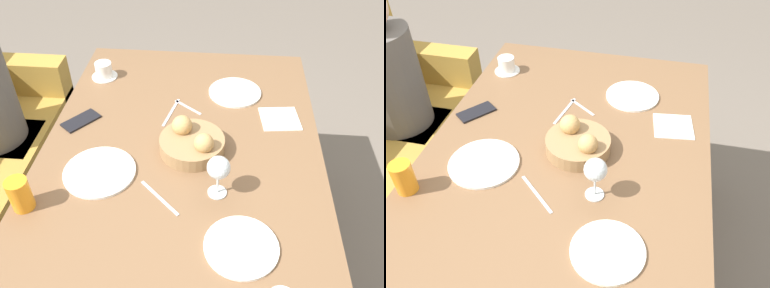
# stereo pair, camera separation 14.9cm
# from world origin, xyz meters

# --- Properties ---
(ground_plane) EXTENTS (10.00, 10.00, 0.00)m
(ground_plane) POSITION_xyz_m (0.00, 0.00, 0.00)
(ground_plane) COLOR #6B6056
(dining_table) EXTENTS (1.54, 1.05, 0.74)m
(dining_table) POSITION_xyz_m (0.00, 0.00, 0.66)
(dining_table) COLOR brown
(dining_table) RESTS_ON ground_plane
(seated_person) EXTENTS (0.32, 0.42, 1.15)m
(seated_person) POSITION_xyz_m (0.39, 1.00, 0.49)
(seated_person) COLOR #23232D
(seated_person) RESTS_ON ground_plane
(bread_basket) EXTENTS (0.24, 0.24, 0.12)m
(bread_basket) POSITION_xyz_m (0.03, -0.04, 0.78)
(bread_basket) COLOR #99754C
(bread_basket) RESTS_ON dining_table
(plate_near_left) EXTENTS (0.22, 0.22, 0.01)m
(plate_near_left) POSITION_xyz_m (-0.39, -0.22, 0.75)
(plate_near_left) COLOR white
(plate_near_left) RESTS_ON dining_table
(plate_near_right) EXTENTS (0.23, 0.23, 0.01)m
(plate_near_right) POSITION_xyz_m (0.42, -0.20, 0.75)
(plate_near_right) COLOR white
(plate_near_right) RESTS_ON dining_table
(plate_far_center) EXTENTS (0.25, 0.25, 0.01)m
(plate_far_center) POSITION_xyz_m (-0.12, 0.27, 0.75)
(plate_far_center) COLOR white
(plate_far_center) RESTS_ON dining_table
(juice_glass) EXTENTS (0.07, 0.07, 0.11)m
(juice_glass) POSITION_xyz_m (-0.29, 0.47, 0.80)
(juice_glass) COLOR orange
(juice_glass) RESTS_ON dining_table
(wine_glass) EXTENTS (0.08, 0.08, 0.16)m
(wine_glass) POSITION_xyz_m (-0.18, -0.14, 0.86)
(wine_glass) COLOR silver
(wine_glass) RESTS_ON dining_table
(coffee_cup) EXTENTS (0.12, 0.12, 0.07)m
(coffee_cup) POSITION_xyz_m (0.50, 0.41, 0.78)
(coffee_cup) COLOR white
(coffee_cup) RESTS_ON dining_table
(fork_silver) EXTENTS (0.14, 0.15, 0.00)m
(fork_silver) POSITION_xyz_m (-0.22, 0.04, 0.74)
(fork_silver) COLOR #B7B7BC
(fork_silver) RESTS_ON dining_table
(knife_silver) EXTENTS (0.19, 0.05, 0.00)m
(knife_silver) POSITION_xyz_m (0.25, 0.07, 0.74)
(knife_silver) COLOR #B7B7BC
(knife_silver) RESTS_ON dining_table
(spoon_coffee) EXTENTS (0.10, 0.12, 0.00)m
(spoon_coffee) POSITION_xyz_m (0.29, -0.00, 0.74)
(spoon_coffee) COLOR #B7B7BC
(spoon_coffee) RESTS_ON dining_table
(napkin) EXTENTS (0.17, 0.17, 0.00)m
(napkin) POSITION_xyz_m (0.25, -0.38, 0.75)
(napkin) COLOR silver
(napkin) RESTS_ON dining_table
(cell_phone) EXTENTS (0.16, 0.15, 0.01)m
(cell_phone) POSITION_xyz_m (0.16, 0.42, 0.75)
(cell_phone) COLOR black
(cell_phone) RESTS_ON dining_table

